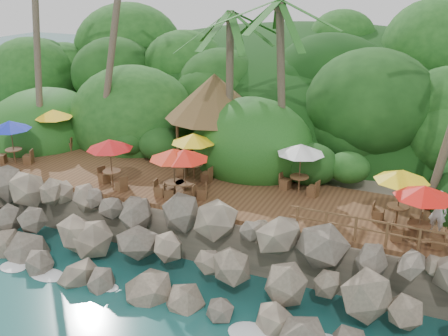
% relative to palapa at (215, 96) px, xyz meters
% --- Properties ---
extents(ground, '(140.00, 140.00, 0.00)m').
position_rel_palapa_xyz_m(ground, '(1.98, -9.35, -5.79)').
color(ground, '#19514F').
rests_on(ground, ground).
extents(land_base, '(32.00, 25.20, 2.10)m').
position_rel_palapa_xyz_m(land_base, '(1.98, 6.65, -4.74)').
color(land_base, gray).
rests_on(land_base, ground).
extents(jungle_hill, '(44.80, 28.00, 15.40)m').
position_rel_palapa_xyz_m(jungle_hill, '(1.98, 14.15, -5.79)').
color(jungle_hill, '#143811').
rests_on(jungle_hill, ground).
extents(seawall, '(29.00, 4.00, 2.30)m').
position_rel_palapa_xyz_m(seawall, '(1.98, -7.35, -4.64)').
color(seawall, gray).
rests_on(seawall, ground).
extents(terrace, '(26.00, 5.00, 0.20)m').
position_rel_palapa_xyz_m(terrace, '(1.98, -3.35, -3.59)').
color(terrace, brown).
rests_on(terrace, land_base).
extents(jungle_foliage, '(44.00, 16.00, 12.00)m').
position_rel_palapa_xyz_m(jungle_foliage, '(1.98, 5.65, -5.79)').
color(jungle_foliage, '#143811').
rests_on(jungle_foliage, ground).
extents(foam_line, '(25.20, 0.80, 0.06)m').
position_rel_palapa_xyz_m(foam_line, '(1.98, -9.05, -5.76)').
color(foam_line, white).
rests_on(foam_line, ground).
extents(palapa, '(5.03, 5.03, 4.60)m').
position_rel_palapa_xyz_m(palapa, '(0.00, 0.00, 0.00)').
color(palapa, brown).
rests_on(palapa, ground).
extents(dining_clusters, '(23.74, 5.31, 2.28)m').
position_rel_palapa_xyz_m(dining_clusters, '(1.74, -3.67, -1.60)').
color(dining_clusters, brown).
rests_on(dining_clusters, terrace).
extents(railing, '(8.30, 0.10, 1.00)m').
position_rel_palapa_xyz_m(railing, '(9.91, -5.70, -2.88)').
color(railing, brown).
rests_on(railing, terrace).
extents(waiter, '(0.70, 0.53, 1.74)m').
position_rel_palapa_xyz_m(waiter, '(10.94, -3.85, -2.62)').
color(waiter, silver).
rests_on(waiter, terrace).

